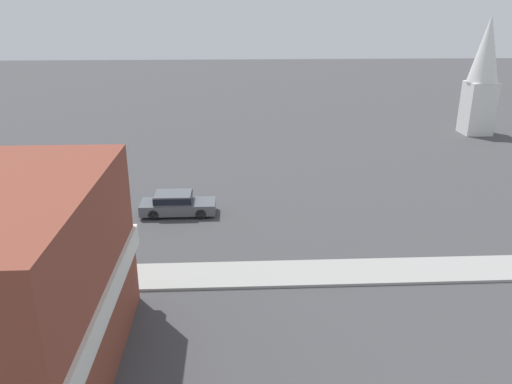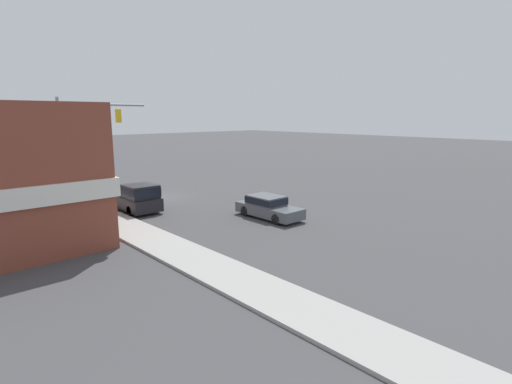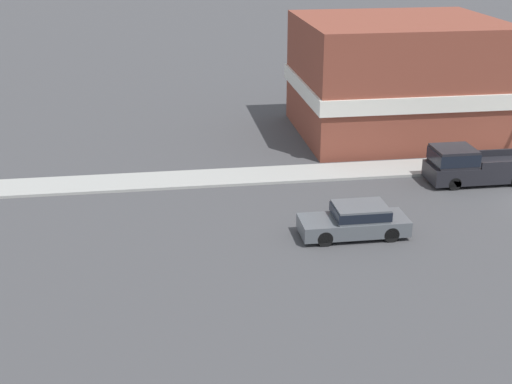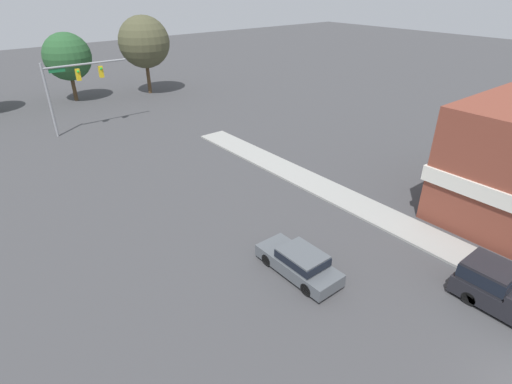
# 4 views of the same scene
# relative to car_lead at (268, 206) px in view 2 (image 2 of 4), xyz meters

# --- Properties ---
(ground_plane) EXTENTS (200.00, 200.00, 0.00)m
(ground_plane) POSITION_rel_car_lead_xyz_m (2.06, -10.30, -0.73)
(ground_plane) COLOR #424244
(sidewalk_curb) EXTENTS (2.40, 60.00, 0.14)m
(sidewalk_curb) POSITION_rel_car_lead_xyz_m (7.76, -10.30, -0.66)
(sidewalk_curb) COLOR #9E9E99
(sidewalk_curb) RESTS_ON ground
(near_signal_assembly) EXTENTS (6.86, 0.49, 7.70)m
(near_signal_assembly) POSITION_rel_car_lead_xyz_m (5.87, -13.81, 4.80)
(near_signal_assembly) COLOR gray
(near_signal_assembly) RESTS_ON ground
(car_lead) EXTENTS (1.79, 4.57, 1.40)m
(car_lead) POSITION_rel_car_lead_xyz_m (0.00, 0.00, 0.00)
(car_lead) COLOR black
(car_lead) RESTS_ON ground
(pickup_truck_parked) EXTENTS (1.98, 5.26, 1.91)m
(pickup_truck_parked) POSITION_rel_car_lead_xyz_m (5.37, -7.44, 0.20)
(pickup_truck_parked) COLOR black
(pickup_truck_parked) RESTS_ON ground
(construction_barrel) EXTENTS (0.61, 0.61, 0.96)m
(construction_barrel) POSITION_rel_car_lead_xyz_m (5.96, -15.14, -0.25)
(construction_barrel) COLOR orange
(construction_barrel) RESTS_ON ground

